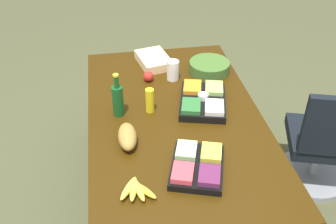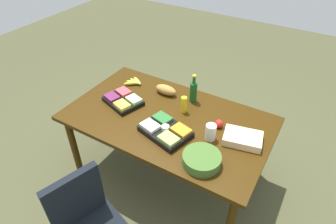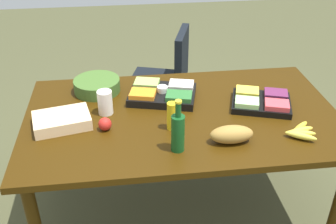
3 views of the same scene
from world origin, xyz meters
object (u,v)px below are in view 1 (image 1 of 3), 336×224
Objects in this scene: office_chair at (320,149)px; banana_bunch at (136,189)px; conference_table at (175,126)px; wine_bottle at (118,100)px; mayo_jar at (173,70)px; apple_red at (148,77)px; fruit_platter at (197,166)px; veggie_tray at (203,100)px; mustard_bottle at (150,100)px; bread_loaf at (127,137)px; salad_bowl at (209,67)px; sheet_cake at (154,60)px.

office_chair reaches higher than banana_bunch.
conference_table is 0.42m from wine_bottle.
mayo_jar is 1.98× the size of apple_red.
fruit_platter is at bearing -65.20° from office_chair.
veggie_tray is at bearing 21.08° from mayo_jar.
office_chair reaches higher than apple_red.
mustard_bottle is at bearing 91.20° from wine_bottle.
wine_bottle is (-0.59, -0.39, 0.08)m from fruit_platter.
office_chair is at bearing 98.40° from bread_loaf.
mayo_jar is at bearing -78.68° from salad_bowl.
veggie_tray is at bearing 143.99° from banana_bunch.
mayo_jar is at bearing 150.14° from bread_loaf.
office_chair reaches higher than salad_bowl.
bread_loaf is (0.22, -0.33, 0.13)m from conference_table.
fruit_platter is 1.40× the size of salad_bowl.
bread_loaf reaches higher than banana_bunch.
mustard_bottle reaches higher than conference_table.
salad_bowl is (-0.06, 0.29, -0.03)m from mayo_jar.
bread_loaf reaches higher than salad_bowl.
salad_bowl is (-0.06, 0.48, 0.00)m from apple_red.
conference_table is at bearing 123.76° from bread_loaf.
apple_red reaches higher than sheet_cake.
mayo_jar reaches higher than veggie_tray.
fruit_platter reaches higher than banana_bunch.
mayo_jar is at bearing 89.24° from apple_red.
wine_bottle is 1.26× the size of bread_loaf.
mustard_bottle reaches higher than banana_bunch.
banana_bunch is at bearing -36.01° from veggie_tray.
mayo_jar is at bearing 149.92° from mustard_bottle.
apple_red is at bearing -171.37° from fruit_platter.
mustard_bottle is 0.55× the size of salad_bowl.
sheet_cake is 0.45m from salad_bowl.
mustard_bottle is 0.35m from bread_loaf.
office_chair is 1.40m from apple_red.
banana_bunch is at bearing -30.56° from salad_bowl.
bread_loaf is (-0.29, -0.36, 0.02)m from fruit_platter.
conference_table is 0.70m from banana_bunch.
conference_table is 0.41m from bread_loaf.
bread_loaf is (0.21, -1.44, 0.48)m from office_chair.
apple_red is (-0.47, -0.12, 0.11)m from conference_table.
apple_red is 0.25× the size of salad_bowl.
bread_loaf is at bearing -42.74° from salad_bowl.
wine_bottle is at bearing -176.43° from banana_bunch.
apple_red is (-0.38, 0.24, -0.08)m from wine_bottle.
mayo_jar is 0.89× the size of mustard_bottle.
bread_loaf is (0.31, -0.17, -0.03)m from mustard_bottle.
salad_bowl is (-0.44, 0.51, -0.04)m from mustard_bottle.
office_chair is 1.28m from fruit_platter.
wine_bottle is 0.57m from mayo_jar.
salad_bowl reaches higher than apple_red.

